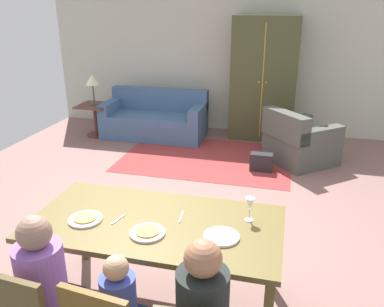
% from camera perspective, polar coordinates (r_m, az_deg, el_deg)
% --- Properties ---
extents(ground_plane, '(7.23, 6.32, 0.02)m').
position_cam_1_polar(ground_plane, '(4.74, 1.17, -7.78)').
color(ground_plane, '#855F58').
extents(back_wall, '(7.23, 0.10, 2.70)m').
position_cam_1_polar(back_wall, '(7.38, 7.05, 13.63)').
color(back_wall, beige).
rests_on(back_wall, ground_plane).
extents(dining_table, '(1.86, 0.94, 0.76)m').
position_cam_1_polar(dining_table, '(3.00, -5.23, -10.88)').
color(dining_table, brown).
rests_on(dining_table, ground_plane).
extents(plate_near_man, '(0.25, 0.25, 0.02)m').
position_cam_1_polar(plate_near_man, '(3.06, -15.22, -9.23)').
color(plate_near_man, silver).
rests_on(plate_near_man, dining_table).
extents(pizza_near_man, '(0.17, 0.17, 0.01)m').
position_cam_1_polar(pizza_near_man, '(3.05, -15.25, -8.98)').
color(pizza_near_man, '#E29347').
rests_on(pizza_near_man, plate_near_man).
extents(plate_near_child, '(0.25, 0.25, 0.02)m').
position_cam_1_polar(plate_near_child, '(2.82, -6.50, -11.38)').
color(plate_near_child, silver).
rests_on(plate_near_child, dining_table).
extents(pizza_near_child, '(0.17, 0.17, 0.01)m').
position_cam_1_polar(pizza_near_child, '(2.81, -6.51, -11.13)').
color(pizza_near_child, gold).
rests_on(pizza_near_child, plate_near_child).
extents(plate_near_woman, '(0.25, 0.25, 0.02)m').
position_cam_1_polar(plate_near_woman, '(2.77, 4.29, -11.95)').
color(plate_near_woman, white).
rests_on(plate_near_woman, dining_table).
extents(wine_glass, '(0.07, 0.07, 0.19)m').
position_cam_1_polar(wine_glass, '(2.93, 8.40, -7.34)').
color(wine_glass, silver).
rests_on(wine_glass, dining_table).
extents(fork, '(0.05, 0.15, 0.01)m').
position_cam_1_polar(fork, '(3.02, -10.66, -9.38)').
color(fork, silver).
rests_on(fork, dining_table).
extents(knife, '(0.03, 0.17, 0.01)m').
position_cam_1_polar(knife, '(3.00, -1.58, -9.19)').
color(knife, silver).
rests_on(knife, dining_table).
extents(person_man, '(0.30, 0.41, 1.11)m').
position_cam_1_polar(person_man, '(2.83, -20.07, -18.83)').
color(person_man, '#2F3A50').
rests_on(person_man, ground_plane).
extents(area_rug, '(2.60, 1.80, 0.01)m').
position_cam_1_polar(area_rug, '(6.18, 2.13, -0.57)').
color(area_rug, '#9B3433').
rests_on(area_rug, ground_plane).
extents(couch, '(1.81, 0.86, 0.82)m').
position_cam_1_polar(couch, '(7.16, -5.34, 4.91)').
color(couch, '#44628A').
rests_on(couch, ground_plane).
extents(armchair, '(1.21, 1.21, 0.82)m').
position_cam_1_polar(armchair, '(6.12, 15.25, 1.58)').
color(armchair, '#4C4F48').
rests_on(armchair, ground_plane).
extents(armoire, '(1.10, 0.59, 2.10)m').
position_cam_1_polar(armoire, '(7.00, 10.38, 10.57)').
color(armoire, '#424728').
rests_on(armoire, ground_plane).
extents(side_table, '(0.56, 0.56, 0.58)m').
position_cam_1_polar(side_table, '(7.33, -13.83, 5.37)').
color(side_table, brown).
rests_on(side_table, ground_plane).
extents(table_lamp, '(0.26, 0.26, 0.54)m').
position_cam_1_polar(table_lamp, '(7.19, -14.27, 10.21)').
color(table_lamp, '#414934').
rests_on(table_lamp, side_table).
extents(handbag, '(0.32, 0.16, 0.26)m').
position_cam_1_polar(handbag, '(5.75, 10.02, -1.24)').
color(handbag, black).
rests_on(handbag, ground_plane).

